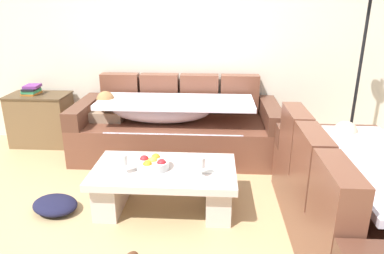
# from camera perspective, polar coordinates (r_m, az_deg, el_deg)

# --- Properties ---
(ground_plane) EXTENTS (14.00, 14.00, 0.00)m
(ground_plane) POSITION_cam_1_polar(r_m,az_deg,el_deg) (2.84, -6.22, -17.49)
(ground_plane) COLOR tan
(back_wall) EXTENTS (9.00, 0.10, 2.70)m
(back_wall) POSITION_cam_1_polar(r_m,az_deg,el_deg) (4.42, -2.17, 14.81)
(back_wall) COLOR beige
(back_wall) RESTS_ON ground_plane
(couch_along_wall) EXTENTS (2.30, 0.92, 0.88)m
(couch_along_wall) POSITION_cam_1_polar(r_m,az_deg,el_deg) (4.12, -2.89, -0.06)
(couch_along_wall) COLOR brown
(couch_along_wall) RESTS_ON ground_plane
(couch_near_window) EXTENTS (0.92, 1.92, 0.88)m
(couch_near_window) POSITION_cam_1_polar(r_m,az_deg,el_deg) (2.85, 24.82, -11.14)
(couch_near_window) COLOR brown
(couch_near_window) RESTS_ON ground_plane
(coffee_table) EXTENTS (1.20, 0.68, 0.38)m
(coffee_table) POSITION_cam_1_polar(r_m,az_deg,el_deg) (3.09, -4.41, -8.93)
(coffee_table) COLOR beige
(coffee_table) RESTS_ON ground_plane
(fruit_bowl) EXTENTS (0.28, 0.28, 0.10)m
(fruit_bowl) POSITION_cam_1_polar(r_m,az_deg,el_deg) (3.02, -6.29, -5.77)
(fruit_bowl) COLOR silver
(fruit_bowl) RESTS_ON coffee_table
(wine_glass_near_left) EXTENTS (0.07, 0.07, 0.17)m
(wine_glass_near_left) POSITION_cam_1_polar(r_m,az_deg,el_deg) (2.93, -10.91, -5.30)
(wine_glass_near_left) COLOR silver
(wine_glass_near_left) RESTS_ON coffee_table
(wine_glass_near_right) EXTENTS (0.07, 0.07, 0.17)m
(wine_glass_near_right) POSITION_cam_1_polar(r_m,az_deg,el_deg) (2.83, 1.41, -5.82)
(wine_glass_near_right) COLOR silver
(wine_glass_near_right) RESTS_ON coffee_table
(open_magazine) EXTENTS (0.29, 0.22, 0.01)m
(open_magazine) POSITION_cam_1_polar(r_m,az_deg,el_deg) (3.02, 1.36, -6.43)
(open_magazine) COLOR white
(open_magazine) RESTS_ON coffee_table
(side_cabinet) EXTENTS (0.72, 0.44, 0.64)m
(side_cabinet) POSITION_cam_1_polar(r_m,az_deg,el_deg) (4.81, -22.92, 1.13)
(side_cabinet) COLOR brown
(side_cabinet) RESTS_ON ground_plane
(book_stack_on_cabinet) EXTENTS (0.20, 0.23, 0.11)m
(book_stack_on_cabinet) POSITION_cam_1_polar(r_m,az_deg,el_deg) (4.75, -24.25, 5.44)
(book_stack_on_cabinet) COLOR #B76623
(book_stack_on_cabinet) RESTS_ON side_cabinet
(floor_lamp) EXTENTS (0.33, 0.31, 1.95)m
(floor_lamp) POSITION_cam_1_polar(r_m,az_deg,el_deg) (4.08, 24.87, 9.37)
(floor_lamp) COLOR black
(floor_lamp) RESTS_ON ground_plane
(crumpled_garment) EXTENTS (0.48, 0.44, 0.12)m
(crumpled_garment) POSITION_cam_1_polar(r_m,az_deg,el_deg) (3.33, -21.01, -11.54)
(crumpled_garment) COLOR #191933
(crumpled_garment) RESTS_ON ground_plane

